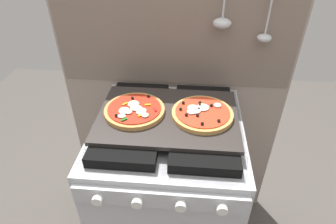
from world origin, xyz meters
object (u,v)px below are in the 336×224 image
at_px(pizza_right, 202,114).
at_px(stove, 168,192).
at_px(baking_tray, 168,116).
at_px(pizza_left, 135,110).

bearing_deg(pizza_right, stove, 179.91).
xyz_separation_m(baking_tray, pizza_right, (0.13, -0.00, 0.02)).
bearing_deg(stove, pizza_right, -0.09).
bearing_deg(baking_tray, pizza_right, -0.81).
relative_size(stove, baking_tray, 1.67).
bearing_deg(stove, pizza_left, 179.59).
height_order(pizza_left, pizza_right, same).
xyz_separation_m(pizza_left, pizza_right, (0.26, -0.00, -0.00)).
xyz_separation_m(baking_tray, pizza_left, (-0.13, -0.00, 0.02)).
xyz_separation_m(stove, pizza_left, (-0.13, 0.00, 0.48)).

